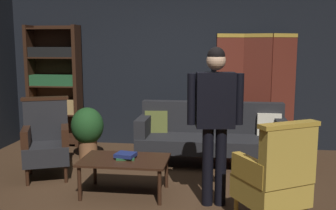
{
  "coord_description": "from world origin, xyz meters",
  "views": [
    {
      "loc": [
        0.67,
        -4.16,
        1.72
      ],
      "look_at": [
        0.0,
        0.8,
        0.95
      ],
      "focal_mm": 41.83,
      "sensor_mm": 36.0,
      "label": 1
    }
  ],
  "objects_px": {
    "armchair_wing_left": "(46,140)",
    "coffee_table": "(125,163)",
    "potted_plant": "(87,129)",
    "folding_screen": "(256,91)",
    "bookshelf": "(55,85)",
    "book_navy_cloth": "(126,155)",
    "armchair_gilt_accent": "(275,177)",
    "book_green_cloth": "(126,158)",
    "velvet_couch": "(211,133)",
    "standing_figure": "(215,112)"
  },
  "relations": [
    {
      "from": "armchair_wing_left",
      "to": "coffee_table",
      "type": "bearing_deg",
      "value": -21.36
    },
    {
      "from": "potted_plant",
      "to": "folding_screen",
      "type": "bearing_deg",
      "value": 16.98
    },
    {
      "from": "bookshelf",
      "to": "potted_plant",
      "type": "bearing_deg",
      "value": -41.92
    },
    {
      "from": "armchair_wing_left",
      "to": "book_navy_cloth",
      "type": "relative_size",
      "value": 4.74
    },
    {
      "from": "armchair_gilt_accent",
      "to": "book_green_cloth",
      "type": "height_order",
      "value": "armchair_gilt_accent"
    },
    {
      "from": "velvet_couch",
      "to": "armchair_wing_left",
      "type": "height_order",
      "value": "armchair_wing_left"
    },
    {
      "from": "folding_screen",
      "to": "standing_figure",
      "type": "relative_size",
      "value": 1.12
    },
    {
      "from": "folding_screen",
      "to": "book_navy_cloth",
      "type": "height_order",
      "value": "folding_screen"
    },
    {
      "from": "armchair_wing_left",
      "to": "book_green_cloth",
      "type": "height_order",
      "value": "armchair_wing_left"
    },
    {
      "from": "book_green_cloth",
      "to": "folding_screen",
      "type": "bearing_deg",
      "value": 52.51
    },
    {
      "from": "folding_screen",
      "to": "potted_plant",
      "type": "distance_m",
      "value": 2.74
    },
    {
      "from": "book_navy_cloth",
      "to": "armchair_wing_left",
      "type": "bearing_deg",
      "value": 159.21
    },
    {
      "from": "folding_screen",
      "to": "bookshelf",
      "type": "distance_m",
      "value": 3.39
    },
    {
      "from": "armchair_wing_left",
      "to": "book_green_cloth",
      "type": "distance_m",
      "value": 1.25
    },
    {
      "from": "armchair_wing_left",
      "to": "potted_plant",
      "type": "height_order",
      "value": "armchair_wing_left"
    },
    {
      "from": "velvet_couch",
      "to": "coffee_table",
      "type": "relative_size",
      "value": 2.12
    },
    {
      "from": "standing_figure",
      "to": "potted_plant",
      "type": "distance_m",
      "value": 2.55
    },
    {
      "from": "standing_figure",
      "to": "book_navy_cloth",
      "type": "xyz_separation_m",
      "value": [
        -1.02,
        0.19,
        -0.56
      ]
    },
    {
      "from": "armchair_gilt_accent",
      "to": "potted_plant",
      "type": "xyz_separation_m",
      "value": [
        -2.53,
        1.98,
        -0.04
      ]
    },
    {
      "from": "bookshelf",
      "to": "armchair_wing_left",
      "type": "xyz_separation_m",
      "value": [
        0.58,
        -1.65,
        -0.56
      ]
    },
    {
      "from": "bookshelf",
      "to": "velvet_couch",
      "type": "bearing_deg",
      "value": -15.38
    },
    {
      "from": "folding_screen",
      "to": "book_navy_cloth",
      "type": "bearing_deg",
      "value": -127.49
    },
    {
      "from": "folding_screen",
      "to": "armchair_gilt_accent",
      "type": "xyz_separation_m",
      "value": [
        -0.04,
        -2.76,
        -0.5
      ]
    },
    {
      "from": "coffee_table",
      "to": "armchair_gilt_accent",
      "type": "bearing_deg",
      "value": -20.77
    },
    {
      "from": "velvet_couch",
      "to": "coffee_table",
      "type": "bearing_deg",
      "value": -125.26
    },
    {
      "from": "bookshelf",
      "to": "armchair_gilt_accent",
      "type": "distance_m",
      "value": 4.35
    },
    {
      "from": "bookshelf",
      "to": "armchair_gilt_accent",
      "type": "height_order",
      "value": "bookshelf"
    },
    {
      "from": "armchair_wing_left",
      "to": "bookshelf",
      "type": "bearing_deg",
      "value": 109.43
    },
    {
      "from": "book_green_cloth",
      "to": "coffee_table",
      "type": "bearing_deg",
      "value": -138.76
    },
    {
      "from": "bookshelf",
      "to": "armchair_wing_left",
      "type": "distance_m",
      "value": 1.84
    },
    {
      "from": "standing_figure",
      "to": "book_green_cloth",
      "type": "height_order",
      "value": "standing_figure"
    },
    {
      "from": "bookshelf",
      "to": "armchair_gilt_accent",
      "type": "bearing_deg",
      "value": -39.0
    },
    {
      "from": "armchair_wing_left",
      "to": "book_green_cloth",
      "type": "xyz_separation_m",
      "value": [
        1.17,
        -0.44,
        -0.06
      ]
    },
    {
      "from": "bookshelf",
      "to": "armchair_wing_left",
      "type": "relative_size",
      "value": 1.97
    },
    {
      "from": "armchair_gilt_accent",
      "to": "book_green_cloth",
      "type": "xyz_separation_m",
      "value": [
        -1.6,
        0.62,
        -0.06
      ]
    },
    {
      "from": "armchair_gilt_accent",
      "to": "standing_figure",
      "type": "relative_size",
      "value": 0.61
    },
    {
      "from": "bookshelf",
      "to": "standing_figure",
      "type": "xyz_separation_m",
      "value": [
        2.77,
        -2.28,
        -0.02
      ]
    },
    {
      "from": "folding_screen",
      "to": "potted_plant",
      "type": "bearing_deg",
      "value": -163.02
    },
    {
      "from": "coffee_table",
      "to": "book_green_cloth",
      "type": "height_order",
      "value": "book_green_cloth"
    },
    {
      "from": "potted_plant",
      "to": "book_green_cloth",
      "type": "xyz_separation_m",
      "value": [
        0.93,
        -1.36,
        -0.02
      ]
    },
    {
      "from": "coffee_table",
      "to": "armchair_wing_left",
      "type": "distance_m",
      "value": 1.25
    },
    {
      "from": "coffee_table",
      "to": "armchair_wing_left",
      "type": "bearing_deg",
      "value": 158.64
    },
    {
      "from": "armchair_gilt_accent",
      "to": "standing_figure",
      "type": "bearing_deg",
      "value": 143.25
    },
    {
      "from": "armchair_wing_left",
      "to": "standing_figure",
      "type": "xyz_separation_m",
      "value": [
        2.19,
        -0.63,
        0.54
      ]
    },
    {
      "from": "velvet_couch",
      "to": "book_green_cloth",
      "type": "bearing_deg",
      "value": -125.15
    },
    {
      "from": "armchair_wing_left",
      "to": "potted_plant",
      "type": "distance_m",
      "value": 0.94
    },
    {
      "from": "coffee_table",
      "to": "standing_figure",
      "type": "relative_size",
      "value": 0.59
    },
    {
      "from": "bookshelf",
      "to": "book_green_cloth",
      "type": "height_order",
      "value": "bookshelf"
    },
    {
      "from": "velvet_couch",
      "to": "armchair_gilt_accent",
      "type": "distance_m",
      "value": 2.07
    },
    {
      "from": "armchair_wing_left",
      "to": "standing_figure",
      "type": "relative_size",
      "value": 0.61
    }
  ]
}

